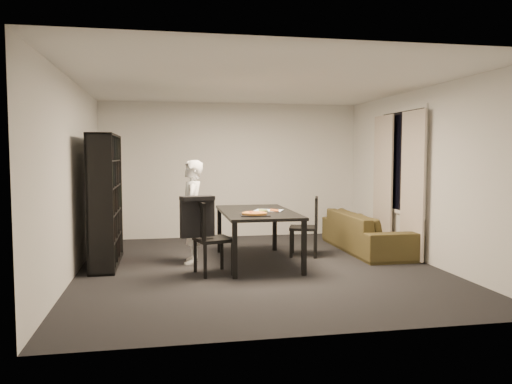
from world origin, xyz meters
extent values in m
cube|color=black|center=(0.00, 0.00, 0.00)|extent=(5.00, 5.50, 0.01)
cube|color=white|center=(0.00, 0.00, 2.60)|extent=(5.00, 5.50, 0.01)
cube|color=white|center=(0.00, 2.75, 1.30)|extent=(5.00, 0.01, 2.60)
cube|color=white|center=(0.00, -2.75, 1.30)|extent=(5.00, 0.01, 2.60)
cube|color=white|center=(-2.50, 0.00, 1.30)|extent=(0.01, 5.50, 2.60)
cube|color=white|center=(2.50, 0.00, 1.30)|extent=(0.01, 5.50, 2.60)
cube|color=black|center=(2.48, 0.60, 1.50)|extent=(0.02, 1.40, 1.60)
cube|color=white|center=(2.48, 0.60, 1.50)|extent=(0.03, 1.52, 1.72)
cube|color=#C0B2A4|center=(2.40, 0.08, 1.15)|extent=(0.03, 0.70, 2.25)
cube|color=#C0B2A4|center=(2.40, 1.12, 1.15)|extent=(0.03, 0.70, 2.25)
cube|color=black|center=(-2.16, 0.60, 0.95)|extent=(0.35, 1.50, 1.90)
cube|color=black|center=(0.04, 0.30, 0.76)|extent=(1.03, 1.86, 0.04)
cube|color=black|center=(-0.43, -0.58, 0.37)|extent=(0.06, 0.06, 0.73)
cube|color=black|center=(0.50, -0.58, 0.37)|extent=(0.06, 0.06, 0.73)
cube|color=black|center=(-0.43, 1.18, 0.37)|extent=(0.06, 0.06, 0.73)
cube|color=black|center=(0.50, 1.18, 0.37)|extent=(0.06, 0.06, 0.73)
cube|color=black|center=(-0.67, -0.27, 0.47)|extent=(0.56, 0.56, 0.04)
cube|color=black|center=(-0.87, -0.33, 0.74)|extent=(0.16, 0.45, 0.49)
cube|color=black|center=(-0.87, -0.33, 0.96)|extent=(0.15, 0.43, 0.05)
cube|color=black|center=(-0.43, -0.41, 0.22)|extent=(0.04, 0.04, 0.45)
cube|color=black|center=(-0.53, -0.03, 0.22)|extent=(0.04, 0.04, 0.45)
cube|color=black|center=(-0.81, -0.51, 0.22)|extent=(0.04, 0.04, 0.45)
cube|color=black|center=(-0.91, -0.13, 0.22)|extent=(0.04, 0.04, 0.45)
cube|color=black|center=(0.86, 0.66, 0.45)|extent=(0.55, 0.55, 0.04)
cube|color=black|center=(1.05, 0.60, 0.70)|extent=(0.18, 0.43, 0.47)
cube|color=black|center=(1.05, 0.60, 0.91)|extent=(0.16, 0.40, 0.05)
cube|color=black|center=(0.74, 0.90, 0.21)|extent=(0.04, 0.04, 0.43)
cube|color=black|center=(0.62, 0.55, 0.21)|extent=(0.04, 0.04, 0.43)
cube|color=black|center=(1.09, 0.78, 0.21)|extent=(0.04, 0.04, 0.43)
cube|color=black|center=(0.98, 0.43, 0.21)|extent=(0.04, 0.04, 0.43)
cube|color=black|center=(-0.89, -0.33, 0.76)|extent=(0.46, 0.20, 0.49)
cube|color=black|center=(-0.89, -0.33, 1.04)|extent=(0.47, 0.30, 0.05)
imported|color=white|center=(-0.92, 0.47, 0.76)|extent=(0.42, 0.59, 1.53)
cube|color=black|center=(-0.09, -0.22, 0.78)|extent=(0.43, 0.36, 0.01)
cylinder|color=#9A642C|center=(-0.10, -0.21, 0.80)|extent=(0.35, 0.35, 0.02)
cylinder|color=gold|center=(-0.10, -0.21, 0.81)|extent=(0.31, 0.31, 0.01)
cube|color=white|center=(0.21, 0.30, 0.78)|extent=(0.49, 0.44, 0.01)
imported|color=#3C2E18|center=(2.03, 0.88, 0.32)|extent=(0.86, 2.20, 0.64)
camera|label=1|loc=(-1.34, -6.90, 1.61)|focal=35.00mm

